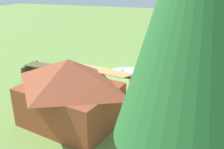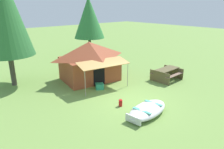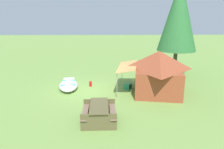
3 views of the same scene
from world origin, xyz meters
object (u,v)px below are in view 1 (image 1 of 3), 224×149
at_px(cooler_box, 103,100).
at_px(pine_tree_back_right, 195,11).
at_px(picnic_table, 42,70).
at_px(beached_rowboat, 132,72).
at_px(fuel_can, 131,82).
at_px(canvas_cabin_tent, 70,91).

xyz_separation_m(cooler_box, pine_tree_back_right, (-3.57, 4.06, 4.42)).
relative_size(picnic_table, pine_tree_back_right, 0.25).
relative_size(beached_rowboat, cooler_box, 5.68).
xyz_separation_m(cooler_box, fuel_can, (-0.59, -2.42, -0.01)).
height_order(canvas_cabin_tent, picnic_table, canvas_cabin_tent).
relative_size(canvas_cabin_tent, pine_tree_back_right, 0.59).
distance_m(picnic_table, pine_tree_back_right, 10.61).
bearing_deg(pine_tree_back_right, beached_rowboat, -66.93).
xyz_separation_m(beached_rowboat, cooler_box, (0.22, 3.81, -0.04)).
height_order(canvas_cabin_tent, pine_tree_back_right, pine_tree_back_right).
xyz_separation_m(canvas_cabin_tent, pine_tree_back_right, (-4.14, 2.31, 3.27)).
height_order(picnic_table, cooler_box, picnic_table).
bearing_deg(canvas_cabin_tent, cooler_box, -107.92).
bearing_deg(pine_tree_back_right, picnic_table, -35.76).
xyz_separation_m(beached_rowboat, pine_tree_back_right, (-3.35, 7.87, 4.37)).
bearing_deg(cooler_box, beached_rowboat, -93.36).
distance_m(beached_rowboat, pine_tree_back_right, 9.60).
bearing_deg(canvas_cabin_tent, beached_rowboat, -98.08).
distance_m(cooler_box, pine_tree_back_right, 6.98).
bearing_deg(beached_rowboat, fuel_can, 104.56).
bearing_deg(canvas_cabin_tent, fuel_can, -105.44).
height_order(cooler_box, fuel_can, cooler_box).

